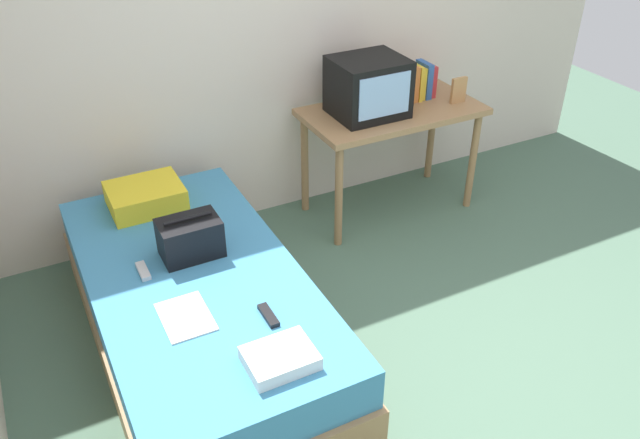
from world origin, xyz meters
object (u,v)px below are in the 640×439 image
Objects in this scene: desk at (392,122)px; handbag at (190,238)px; water_bottle at (407,94)px; bed at (199,313)px; remote_dark at (268,315)px; picture_frame at (459,90)px; pillow at (146,196)px; book_row at (420,81)px; folded_towel at (280,358)px; magazine at (186,317)px; tv at (368,87)px; remote_silver at (143,271)px.

desk is 1.68m from handbag.
handbag is (-1.63, -0.55, -0.26)m from water_bottle.
remote_dark reaches higher than bed.
picture_frame is at bearing -13.58° from desk.
pillow reaches higher than remote_dark.
picture_frame is at bearing -47.12° from book_row.
water_bottle reaches higher than folded_towel.
folded_towel is at bearing -80.20° from bed.
magazine is (-0.09, -1.01, -0.06)m from pillow.
pillow reaches higher than bed.
folded_towel is at bearing -137.64° from book_row.
tv is 1.50m from pillow.
magazine is at bearing -78.25° from remote_silver.
remote_silver is at bearing 111.81° from folded_towel.
water_bottle is 1.74m from pillow.
water_bottle is 1.48× the size of remote_silver.
remote_dark is 1.08× the size of remote_silver.
pillow is at bearing -178.21° from tv.
remote_silver is at bearing -160.70° from book_row.
pillow is at bearing 98.51° from handbag.
water_bottle is at bearing -38.58° from desk.
book_row is at bearing 36.48° from water_bottle.
picture_frame is 2.39m from folded_towel.
tv is 1.09× the size of pillow.
book_row is 2.32m from magazine.
remote_silver is (-1.82, -0.64, -0.15)m from desk.
tv is at bearing 49.38° from folded_towel.
picture_frame reaches higher than remote_silver.
bed is 0.80m from folded_towel.
book_row is at bearing 24.47° from bed.
tv is 1.54m from handbag.
water_bottle is at bearing -0.44° from pillow.
bed is 1.72× the size of desk.
handbag is (-1.56, -0.60, -0.06)m from desk.
book_row is at bearing 20.72° from handbag.
picture_frame is at bearing 31.07° from remote_dark.
pillow reaches higher than remote_silver.
desk reaches higher than magazine.
folded_towel is (0.08, -0.90, -0.07)m from handbag.
picture_frame is at bearing -7.83° from water_bottle.
remote_silver is (-0.41, 0.57, 0.00)m from remote_dark.
water_bottle is 0.24m from book_row.
remote_silver is at bearing 150.90° from bed.
remote_silver is (-0.08, 0.41, 0.01)m from magazine.
handbag is at bearing 95.37° from folded_towel.
picture_frame is (0.37, -0.05, -0.02)m from water_bottle.
bed is 0.39m from handbag.
handbag is 0.28m from remote_silver.
remote_dark is (0.20, -0.45, 0.26)m from bed.
pillow is (-1.65, -0.04, -0.09)m from desk.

